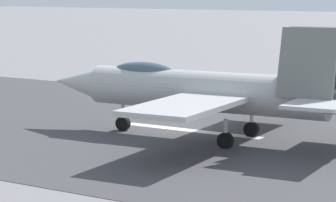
# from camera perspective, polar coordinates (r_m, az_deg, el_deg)

# --- Properties ---
(ground_plane) EXTENTS (400.00, 400.00, 0.00)m
(ground_plane) POSITION_cam_1_polar(r_m,az_deg,el_deg) (40.72, 0.73, -2.12)
(ground_plane) COLOR gray
(runway_strip) EXTENTS (240.00, 26.00, 0.02)m
(runway_strip) POSITION_cam_1_polar(r_m,az_deg,el_deg) (40.71, 0.75, -2.10)
(runway_strip) COLOR #424243
(runway_strip) RESTS_ON ground
(fighter_jet) EXTENTS (16.90, 15.08, 5.66)m
(fighter_jet) POSITION_cam_1_polar(r_m,az_deg,el_deg) (37.81, 2.72, 0.83)
(fighter_jet) COLOR #B0B1B0
(fighter_jet) RESTS_ON ground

